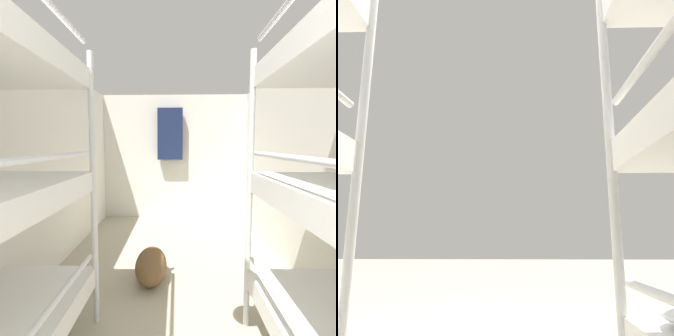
% 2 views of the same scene
% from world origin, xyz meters
% --- Properties ---
extents(wall_left, '(0.06, 5.40, 2.23)m').
position_xyz_m(wall_left, '(-1.31, 2.64, 1.11)').
color(wall_left, silver).
rests_on(wall_left, ground_plane).
extents(wall_right, '(0.06, 5.40, 2.23)m').
position_xyz_m(wall_right, '(1.31, 2.64, 1.11)').
color(wall_right, silver).
rests_on(wall_right, ground_plane).
extents(wall_back, '(2.68, 0.06, 2.23)m').
position_xyz_m(wall_back, '(0.00, 5.31, 1.11)').
color(wall_back, silver).
rests_on(wall_back, ground_plane).
extents(duffel_bag, '(0.31, 0.61, 0.31)m').
position_xyz_m(duffel_bag, '(-0.21, 3.01, 0.16)').
color(duffel_bag, brown).
rests_on(duffel_bag, ground_plane).
extents(hanging_coat, '(0.44, 0.12, 0.90)m').
position_xyz_m(hanging_coat, '(-0.07, 5.16, 1.53)').
color(hanging_coat, '#192347').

